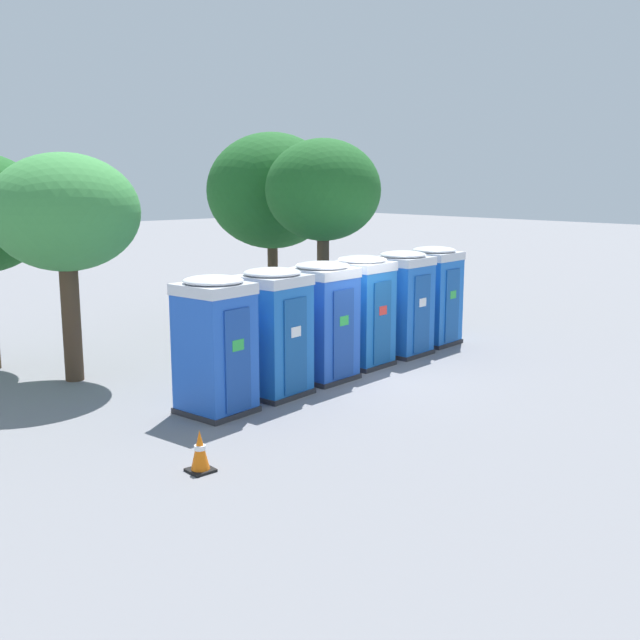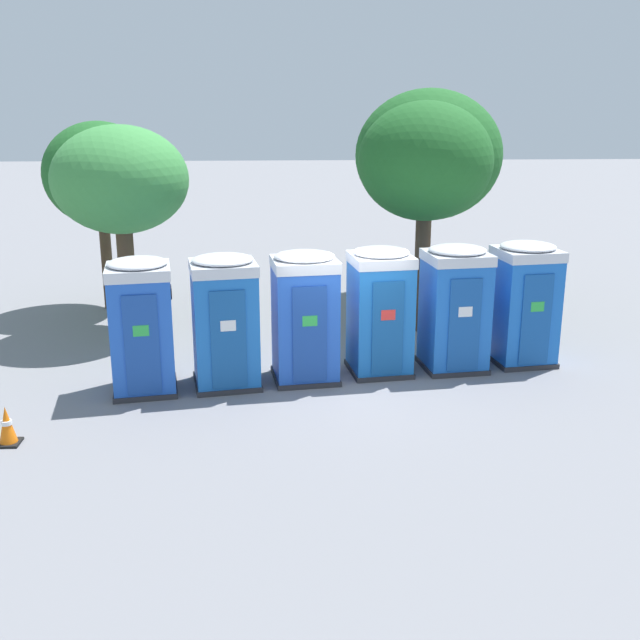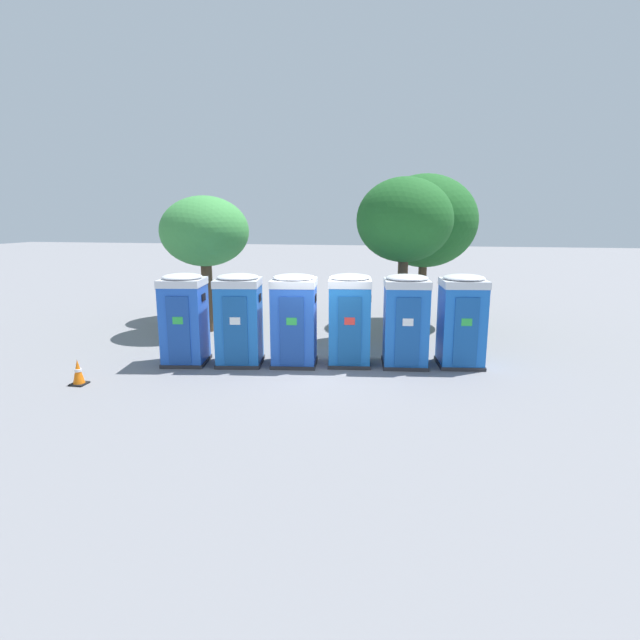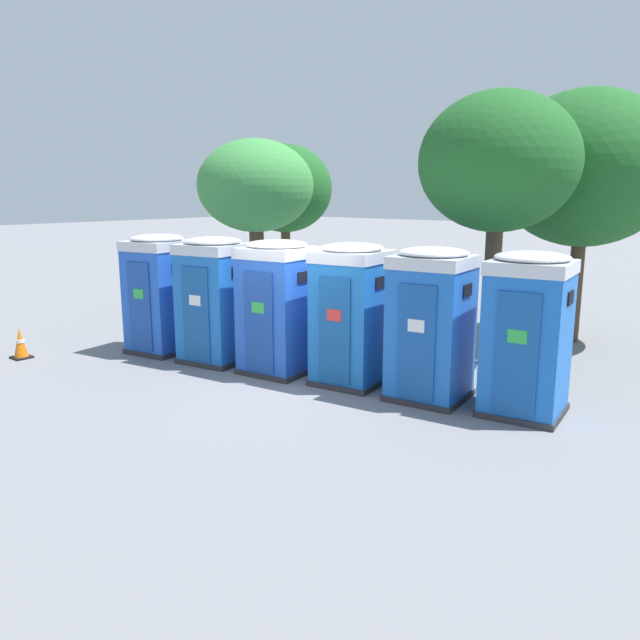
{
  "view_description": "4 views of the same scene",
  "coord_description": "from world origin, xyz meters",
  "px_view_note": "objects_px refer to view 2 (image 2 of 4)",
  "views": [
    {
      "loc": [
        -11.21,
        -11.42,
        4.21
      ],
      "look_at": [
        -0.85,
        0.23,
        1.29
      ],
      "focal_mm": 42.0,
      "sensor_mm": 36.0,
      "label": 1
    },
    {
      "loc": [
        -1.29,
        -13.62,
        5.19
      ],
      "look_at": [
        -0.51,
        0.28,
        1.17
      ],
      "focal_mm": 42.0,
      "sensor_mm": 36.0,
      "label": 2
    },
    {
      "loc": [
        2.41,
        -12.89,
        4.06
      ],
      "look_at": [
        -0.11,
        0.34,
        1.26
      ],
      "focal_mm": 28.0,
      "sensor_mm": 36.0,
      "label": 3
    },
    {
      "loc": [
        7.19,
        -8.22,
        3.4
      ],
      "look_at": [
        0.1,
        0.38,
        1.11
      ],
      "focal_mm": 35.0,
      "sensor_mm": 36.0,
      "label": 4
    }
  ],
  "objects_px": {
    "portapotty_3": "(380,310)",
    "traffic_cone": "(7,426)",
    "portapotty_5": "(524,303)",
    "street_tree_0": "(428,156)",
    "portapotty_1": "(225,321)",
    "portapotty_4": "(455,307)",
    "portapotty_2": "(305,316)",
    "street_tree_1": "(100,175)",
    "street_tree_3": "(425,163)",
    "portapotty_0": "(142,325)",
    "street_tree_2": "(120,181)"
  },
  "relations": [
    {
      "from": "portapotty_3",
      "to": "traffic_cone",
      "type": "relative_size",
      "value": 3.97
    },
    {
      "from": "portapotty_5",
      "to": "street_tree_0",
      "type": "height_order",
      "value": "street_tree_0"
    },
    {
      "from": "portapotty_1",
      "to": "portapotty_4",
      "type": "relative_size",
      "value": 1.0
    },
    {
      "from": "portapotty_4",
      "to": "portapotty_2",
      "type": "bearing_deg",
      "value": -171.2
    },
    {
      "from": "portapotty_1",
      "to": "street_tree_1",
      "type": "bearing_deg",
      "value": 120.49
    },
    {
      "from": "portapotty_3",
      "to": "street_tree_3",
      "type": "relative_size",
      "value": 0.48
    },
    {
      "from": "portapotty_0",
      "to": "street_tree_2",
      "type": "distance_m",
      "value": 4.63
    },
    {
      "from": "portapotty_1",
      "to": "street_tree_0",
      "type": "bearing_deg",
      "value": 51.94
    },
    {
      "from": "portapotty_5",
      "to": "street_tree_0",
      "type": "xyz_separation_m",
      "value": [
        -1.02,
        5.43,
        2.61
      ]
    },
    {
      "from": "portapotty_0",
      "to": "portapotty_3",
      "type": "xyz_separation_m",
      "value": [
        4.53,
        0.78,
        -0.0
      ]
    },
    {
      "from": "street_tree_0",
      "to": "portapotty_5",
      "type": "bearing_deg",
      "value": -79.38
    },
    {
      "from": "portapotty_0",
      "to": "portapotty_2",
      "type": "height_order",
      "value": "same"
    },
    {
      "from": "portapotty_2",
      "to": "traffic_cone",
      "type": "bearing_deg",
      "value": -150.8
    },
    {
      "from": "portapotty_2",
      "to": "street_tree_0",
      "type": "relative_size",
      "value": 0.45
    },
    {
      "from": "portapotty_1",
      "to": "street_tree_1",
      "type": "height_order",
      "value": "street_tree_1"
    },
    {
      "from": "portapotty_1",
      "to": "portapotty_2",
      "type": "relative_size",
      "value": 1.0
    },
    {
      "from": "street_tree_0",
      "to": "street_tree_3",
      "type": "bearing_deg",
      "value": -102.47
    },
    {
      "from": "portapotty_4",
      "to": "street_tree_3",
      "type": "height_order",
      "value": "street_tree_3"
    },
    {
      "from": "portapotty_4",
      "to": "street_tree_1",
      "type": "distance_m",
      "value": 9.77
    },
    {
      "from": "portapotty_0",
      "to": "portapotty_4",
      "type": "height_order",
      "value": "same"
    },
    {
      "from": "portapotty_4",
      "to": "street_tree_2",
      "type": "distance_m",
      "value": 7.98
    },
    {
      "from": "portapotty_5",
      "to": "street_tree_1",
      "type": "distance_m",
      "value": 10.9
    },
    {
      "from": "portapotty_1",
      "to": "street_tree_2",
      "type": "relative_size",
      "value": 0.53
    },
    {
      "from": "portapotty_2",
      "to": "traffic_cone",
      "type": "height_order",
      "value": "portapotty_2"
    },
    {
      "from": "portapotty_0",
      "to": "portapotty_3",
      "type": "distance_m",
      "value": 4.6
    },
    {
      "from": "portapotty_1",
      "to": "portapotty_5",
      "type": "height_order",
      "value": "same"
    },
    {
      "from": "street_tree_1",
      "to": "traffic_cone",
      "type": "relative_size",
      "value": 7.52
    },
    {
      "from": "portapotty_4",
      "to": "street_tree_2",
      "type": "relative_size",
      "value": 0.53
    },
    {
      "from": "portapotty_5",
      "to": "street_tree_2",
      "type": "distance_m",
      "value": 9.25
    },
    {
      "from": "portapotty_4",
      "to": "portapotty_5",
      "type": "xyz_separation_m",
      "value": [
        1.51,
        0.29,
        0.0
      ]
    },
    {
      "from": "portapotty_3",
      "to": "portapotty_0",
      "type": "bearing_deg",
      "value": -170.2
    },
    {
      "from": "portapotty_2",
      "to": "portapotty_1",
      "type": "bearing_deg",
      "value": -171.26
    },
    {
      "from": "portapotty_2",
      "to": "street_tree_3",
      "type": "distance_m",
      "value": 5.01
    },
    {
      "from": "portapotty_1",
      "to": "portapotty_3",
      "type": "height_order",
      "value": "same"
    },
    {
      "from": "portapotty_1",
      "to": "street_tree_1",
      "type": "distance_m",
      "value": 7.15
    },
    {
      "from": "traffic_cone",
      "to": "portapotty_0",
      "type": "bearing_deg",
      "value": 51.31
    },
    {
      "from": "traffic_cone",
      "to": "portapotty_5",
      "type": "bearing_deg",
      "value": 20.25
    },
    {
      "from": "portapotty_3",
      "to": "street_tree_0",
      "type": "bearing_deg",
      "value": 71.05
    },
    {
      "from": "portapotty_0",
      "to": "portapotty_2",
      "type": "relative_size",
      "value": 1.0
    },
    {
      "from": "portapotty_3",
      "to": "street_tree_0",
      "type": "xyz_separation_m",
      "value": [
        2.01,
        5.87,
        2.61
      ]
    },
    {
      "from": "portapotty_1",
      "to": "street_tree_1",
      "type": "xyz_separation_m",
      "value": [
        -3.45,
        5.87,
        2.2
      ]
    },
    {
      "from": "portapotty_3",
      "to": "portapotty_5",
      "type": "xyz_separation_m",
      "value": [
        3.03,
        0.44,
        -0.0
      ]
    },
    {
      "from": "street_tree_3",
      "to": "traffic_cone",
      "type": "height_order",
      "value": "street_tree_3"
    },
    {
      "from": "portapotty_3",
      "to": "portapotty_2",
      "type": "bearing_deg",
      "value": -167.89
    },
    {
      "from": "street_tree_1",
      "to": "street_tree_2",
      "type": "height_order",
      "value": "street_tree_1"
    },
    {
      "from": "portapotty_0",
      "to": "street_tree_3",
      "type": "relative_size",
      "value": 0.48
    },
    {
      "from": "street_tree_0",
      "to": "street_tree_1",
      "type": "bearing_deg",
      "value": -176.25
    },
    {
      "from": "portapotty_2",
      "to": "street_tree_1",
      "type": "bearing_deg",
      "value": 131.41
    },
    {
      "from": "portapotty_3",
      "to": "street_tree_1",
      "type": "relative_size",
      "value": 0.53
    },
    {
      "from": "portapotty_5",
      "to": "street_tree_2",
      "type": "relative_size",
      "value": 0.53
    }
  ]
}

